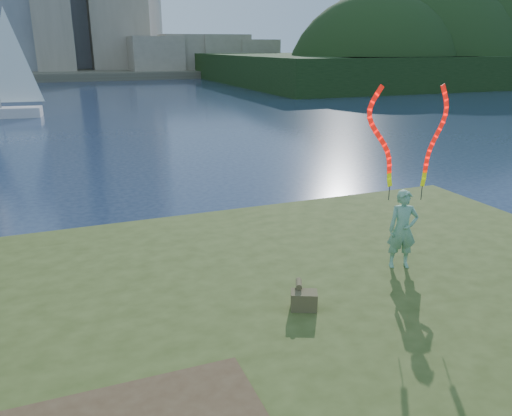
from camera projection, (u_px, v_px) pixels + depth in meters
name	position (u px, v px, depth m)	size (l,w,h in m)	color
ground	(236.00, 338.00, 9.35)	(320.00, 320.00, 0.00)	#1A2742
grassy_knoll	(288.00, 399.00, 7.22)	(20.00, 18.00, 0.80)	#374619
far_shore	(69.00, 72.00, 93.27)	(320.00, 40.00, 1.20)	brown
wooded_hill	(455.00, 78.00, 83.05)	(78.00, 50.00, 63.00)	black
woman_with_ribbons	(405.00, 202.00, 10.08)	(1.95, 0.75, 4.04)	#207845
canvas_bag	(304.00, 299.00, 8.75)	(0.54, 0.62, 0.44)	#463F23
sailboat	(3.00, 96.00, 37.63)	(6.10, 2.40, 9.16)	silver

